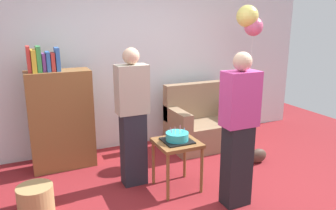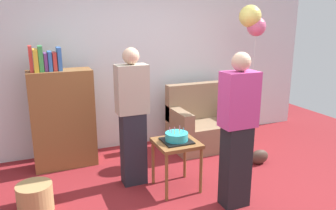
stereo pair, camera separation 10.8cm
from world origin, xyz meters
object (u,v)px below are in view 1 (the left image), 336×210
(wicker_basket, at_px, (36,200))
(handbag, at_px, (258,156))
(couch, at_px, (203,124))
(person_holding_cake, at_px, (239,130))
(bookshelf, at_px, (60,117))
(birthday_cake, at_px, (177,137))
(side_table, at_px, (177,149))
(person_blowing_candles, at_px, (133,117))
(balloon_bunch, at_px, (250,20))

(wicker_basket, distance_m, handbag, 2.86)
(wicker_basket, height_order, handbag, wicker_basket)
(couch, distance_m, person_holding_cake, 1.78)
(bookshelf, xyz_separation_m, birthday_cake, (1.13, -1.16, -0.06))
(side_table, xyz_separation_m, person_blowing_candles, (-0.41, 0.33, 0.34))
(couch, xyz_separation_m, side_table, (-0.97, -1.06, 0.15))
(person_blowing_candles, relative_size, balloon_bunch, 0.77)
(couch, height_order, balloon_bunch, balloon_bunch)
(person_blowing_candles, height_order, person_holding_cake, same)
(bookshelf, distance_m, side_table, 1.63)
(bookshelf, relative_size, person_blowing_candles, 0.99)
(person_blowing_candles, bearing_deg, couch, 31.37)
(side_table, height_order, person_blowing_candles, person_blowing_candles)
(person_blowing_candles, bearing_deg, balloon_bunch, 16.95)
(side_table, distance_m, handbag, 1.39)
(birthday_cake, height_order, wicker_basket, birthday_cake)
(side_table, bearing_deg, person_holding_cake, -53.13)
(person_blowing_candles, relative_size, wicker_basket, 4.53)
(side_table, relative_size, birthday_cake, 1.82)
(person_holding_cake, bearing_deg, balloon_bunch, -117.12)
(bookshelf, height_order, side_table, bookshelf)
(bookshelf, distance_m, handbag, 2.71)
(couch, bearing_deg, person_blowing_candles, -152.03)
(person_blowing_candles, xyz_separation_m, handbag, (1.74, -0.16, -0.73))
(couch, relative_size, person_blowing_candles, 0.67)
(bookshelf, bearing_deg, balloon_bunch, -7.87)
(side_table, bearing_deg, couch, 47.61)
(bookshelf, bearing_deg, birthday_cake, -45.98)
(bookshelf, bearing_deg, wicker_basket, -111.68)
(couch, distance_m, wicker_basket, 2.69)
(person_holding_cake, xyz_separation_m, handbag, (0.90, 0.73, -0.73))
(wicker_basket, bearing_deg, handbag, 1.02)
(side_table, distance_m, person_blowing_candles, 0.63)
(couch, bearing_deg, birthday_cake, -132.39)
(couch, distance_m, side_table, 1.44)
(couch, distance_m, birthday_cake, 1.46)
(person_holding_cake, bearing_deg, birthday_cake, -40.91)
(wicker_basket, bearing_deg, couch, 20.57)
(couch, bearing_deg, side_table, -132.39)
(couch, bearing_deg, balloon_bunch, -24.77)
(person_blowing_candles, relative_size, handbag, 5.82)
(wicker_basket, bearing_deg, bookshelf, 68.32)
(birthday_cake, height_order, person_holding_cake, person_holding_cake)
(couch, relative_size, balloon_bunch, 0.52)
(side_table, bearing_deg, wicker_basket, 175.62)
(birthday_cake, xyz_separation_m, balloon_bunch, (1.54, 0.80, 1.28))
(bookshelf, bearing_deg, person_holding_cake, -48.14)
(birthday_cake, bearing_deg, person_holding_cake, -53.13)
(side_table, relative_size, wicker_basket, 1.61)
(birthday_cake, bearing_deg, balloon_bunch, 27.38)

